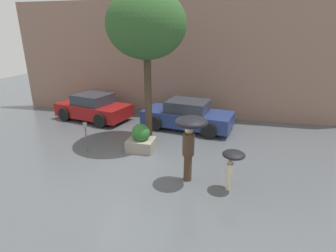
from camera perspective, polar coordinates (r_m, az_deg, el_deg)
The scene contains 9 objects.
ground_plane at distance 9.02m, azimuth -7.32°, elevation -9.24°, with size 40.00×40.00×0.00m, color #51565B.
building_facade at distance 14.26m, azimuth 1.22°, elevation 14.11°, with size 18.00×0.30×6.00m.
planter_box at distance 10.17m, azimuth -5.90°, elevation -2.91°, with size 1.01×0.88×1.08m.
person_adult at distance 7.59m, azimuth 4.84°, elevation -1.53°, with size 0.94×0.94×2.10m.
person_child at distance 7.60m, azimuth 13.90°, elevation -6.99°, with size 0.63×0.63×1.23m.
parked_car_near at distance 12.53m, azimuth 4.27°, elevation 2.30°, with size 4.43×2.58×1.37m.
parked_car_far at distance 14.41m, azimuth -15.90°, elevation 3.86°, with size 4.15×2.69×1.37m.
street_tree at distance 10.36m, azimuth -4.75°, elevation 20.95°, with size 2.99×2.99×5.90m.
parking_meter at distance 10.33m, azimuth -17.52°, elevation -1.03°, with size 0.14×0.14×1.18m.
Camera 1 is at (2.83, -7.42, 4.28)m, focal length 28.00 mm.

